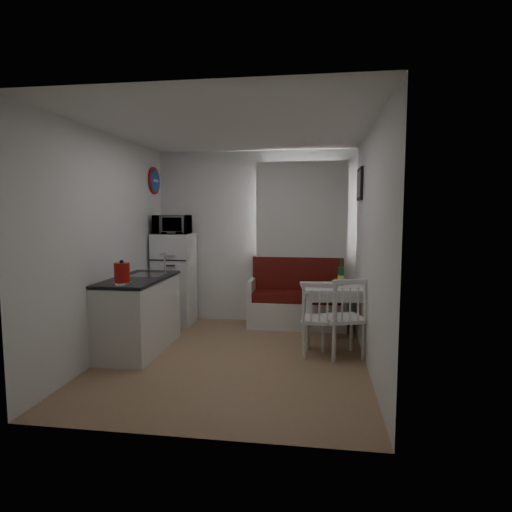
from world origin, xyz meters
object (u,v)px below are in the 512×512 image
Objects in this scene: chair_right at (344,310)px; wine_bottle at (341,272)px; dining_table at (340,292)px; kettle at (122,273)px; microwave at (172,224)px; kitchen_counter at (140,313)px; bench at (297,304)px; chair_left at (320,311)px; fridge at (174,279)px.

wine_bottle is at bearing 70.63° from chair_right.
kettle is (-2.39, -1.22, 0.38)m from dining_table.
dining_table is 2.11× the size of microwave.
kettle is at bearing -159.79° from dining_table.
kettle is (0.05, -0.54, 0.58)m from kitchen_counter.
chair_left is (0.33, -1.33, 0.22)m from bench.
bench is 2.55× the size of chair_right.
chair_right is 0.83m from wine_bottle.
fridge is (-1.83, -0.11, 0.35)m from bench.
kettle is (-2.40, -0.56, 0.45)m from chair_right.
bench is at bearing 46.40° from kettle.
microwave is (-1.83, -0.16, 1.17)m from bench.
microwave is 1.56× the size of wine_bottle.
bench is 4.40× the size of wine_bottle.
bench reaches higher than dining_table.
chair_right is at bearing -95.68° from dining_table.
microwave reaches higher than bench.
kettle is (-2.14, -0.56, 0.48)m from chair_left.
bench is 1.04× the size of fridge.
kettle is at bearing 173.67° from chair_right.
bench is 1.87m from fridge.
chair_left is at bearing -117.63° from dining_table.
wine_bottle is (0.26, 0.76, 0.35)m from chair_left.
bench is at bearing 3.52° from fridge.
chair_right is 1.11× the size of microwave.
bench is 0.94m from dining_table.
kitchen_counter is 4.98× the size of kettle.
microwave is (0.02, 1.19, 1.05)m from kitchen_counter.
chair_right is (0.60, -1.34, 0.25)m from bench.
bench is 1.48m from chair_right.
microwave reaches higher than fridge.
chair_left is at bearing -75.96° from bench.
kettle is (0.03, -1.78, 0.35)m from fridge.
chair_left is at bearing 0.67° from kitchen_counter.
dining_table is at bearing 71.88° from chair_right.
dining_table is 0.78× the size of fridge.
chair_left is 0.88m from wine_bottle.
kitchen_counter reaches higher than chair_left.
dining_table is 2.21× the size of chair_left.
wine_bottle is (2.43, -0.41, -0.60)m from microwave.
kitchen_counter is at bearing 161.10° from chair_right.
wine_bottle reaches higher than chair_right.
kitchen_counter is at bearing -175.48° from chair_left.
wine_bottle is (0.01, 0.10, 0.24)m from dining_table.
fridge is at bearing 154.48° from chair_left.
dining_table is at bearing 15.76° from kitchen_counter.
fridge is 2.72× the size of microwave.
fridge is at bearing 160.08° from dining_table.
microwave reaches higher than chair_right.
fridge reaches higher than dining_table.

